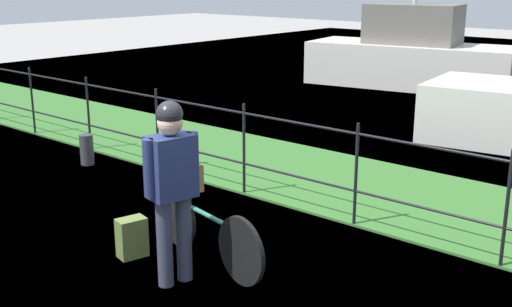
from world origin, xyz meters
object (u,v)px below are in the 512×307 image
(wooden_crate, at_px, (182,176))
(moored_boat_near, at_px, (411,56))
(backpack_on_paving, at_px, (132,238))
(cyclist_person, at_px, (172,177))
(mooring_bollard, at_px, (87,150))
(terrier_dog, at_px, (183,156))
(bicycle_main, at_px, (206,230))

(wooden_crate, bearing_deg, moored_boat_near, 105.56)
(wooden_crate, relative_size, moored_boat_near, 0.07)
(backpack_on_paving, distance_m, moored_boat_near, 11.28)
(cyclist_person, relative_size, moored_boat_near, 0.32)
(backpack_on_paving, distance_m, mooring_bollard, 3.44)
(cyclist_person, bearing_deg, terrier_dog, 129.34)
(backpack_on_paving, bearing_deg, terrier_dog, -18.08)
(cyclist_person, bearing_deg, bicycle_main, 99.25)
(cyclist_person, height_order, moored_boat_near, moored_boat_near)
(wooden_crate, relative_size, mooring_bollard, 0.87)
(wooden_crate, height_order, backpack_on_paving, wooden_crate)
(bicycle_main, height_order, terrier_dog, terrier_dog)
(backpack_on_paving, height_order, mooring_bollard, mooring_bollard)
(bicycle_main, distance_m, cyclist_person, 0.82)
(terrier_dog, relative_size, cyclist_person, 0.19)
(cyclist_person, height_order, mooring_bollard, cyclist_person)
(bicycle_main, distance_m, moored_boat_near, 11.08)
(mooring_bollard, bearing_deg, cyclist_person, -24.40)
(wooden_crate, bearing_deg, mooring_bollard, 160.70)
(terrier_dog, relative_size, mooring_bollard, 0.72)
(cyclist_person, xyz_separation_m, mooring_bollard, (-3.77, 1.71, -0.78))
(wooden_crate, relative_size, cyclist_person, 0.23)
(bicycle_main, relative_size, backpack_on_paving, 4.29)
(wooden_crate, height_order, cyclist_person, cyclist_person)
(cyclist_person, bearing_deg, mooring_bollard, 155.60)
(bicycle_main, height_order, moored_boat_near, moored_boat_near)
(wooden_crate, height_order, terrier_dog, terrier_dog)
(wooden_crate, distance_m, moored_boat_near, 10.88)
(bicycle_main, xyz_separation_m, cyclist_person, (0.08, -0.48, 0.66))
(cyclist_person, height_order, backpack_on_paving, cyclist_person)
(cyclist_person, distance_m, moored_boat_near, 11.55)
(cyclist_person, xyz_separation_m, moored_boat_near, (-3.40, 11.04, -0.25))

